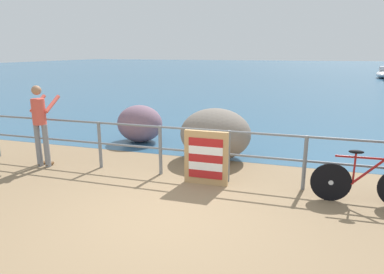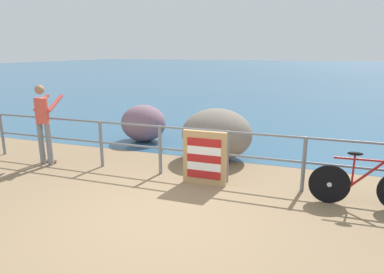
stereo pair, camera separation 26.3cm
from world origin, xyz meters
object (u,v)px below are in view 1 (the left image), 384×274
at_px(folded_deckchair_stack, 206,158).
at_px(breakwater_boulder_main, 215,134).
at_px(sailboat, 384,70).
at_px(person_at_railing, 40,122).
at_px(breakwater_boulder_left, 140,124).
at_px(bicycle, 375,178).

distance_m(folded_deckchair_stack, breakwater_boulder_main, 1.63).
distance_m(folded_deckchair_stack, sailboat, 32.40).
relative_size(person_at_railing, breakwater_boulder_left, 1.39).
bearing_deg(breakwater_boulder_left, person_at_railing, -113.05).
relative_size(person_at_railing, sailboat, 0.29).
bearing_deg(sailboat, breakwater_boulder_left, 173.41).
distance_m(bicycle, person_at_railing, 6.58).
bearing_deg(breakwater_boulder_main, bicycle, -29.00).
xyz_separation_m(folded_deckchair_stack, breakwater_boulder_main, (-0.20, 1.62, 0.08)).
xyz_separation_m(breakwater_boulder_left, sailboat, (11.90, 28.48, 0.20)).
relative_size(folded_deckchair_stack, sailboat, 0.17).
distance_m(bicycle, breakwater_boulder_left, 6.07).
xyz_separation_m(bicycle, breakwater_boulder_main, (-3.08, 1.71, 0.13)).
bearing_deg(bicycle, folded_deckchair_stack, 175.88).
bearing_deg(folded_deckchair_stack, person_at_railing, -179.61).
height_order(person_at_railing, breakwater_boulder_left, person_at_railing).
distance_m(bicycle, breakwater_boulder_main, 3.52).
relative_size(folded_deckchair_stack, breakwater_boulder_main, 0.63).
xyz_separation_m(breakwater_boulder_main, sailboat, (9.52, 29.41, 0.11)).
xyz_separation_m(person_at_railing, sailboat, (13.00, 31.06, -0.28)).
distance_m(breakwater_boulder_main, breakwater_boulder_left, 2.56).
height_order(breakwater_boulder_main, sailboat, sailboat).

